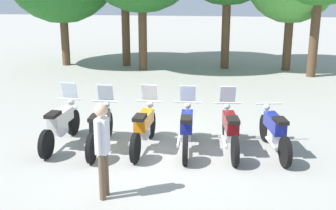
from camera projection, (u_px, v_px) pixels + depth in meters
ground_plane at (165, 149)px, 9.94m from camera, size 80.00×80.00×0.00m
motorcycle_0 at (61, 124)px, 10.04m from camera, size 0.62×2.19×1.37m
motorcycle_1 at (100, 127)px, 9.82m from camera, size 0.62×2.19×1.37m
motorcycle_2 at (144, 127)px, 9.83m from camera, size 0.62×2.19×1.37m
motorcycle_3 at (187, 128)px, 9.74m from camera, size 0.62×2.19×1.37m
motorcycle_4 at (230, 129)px, 9.67m from camera, size 0.62×2.19×1.37m
motorcycle_5 at (274, 131)px, 9.61m from camera, size 0.66×2.17×0.99m
person_0 at (102, 144)px, 7.43m from camera, size 0.25×0.41×1.73m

